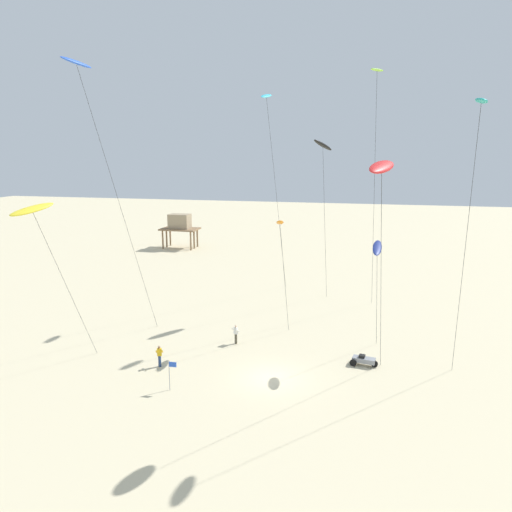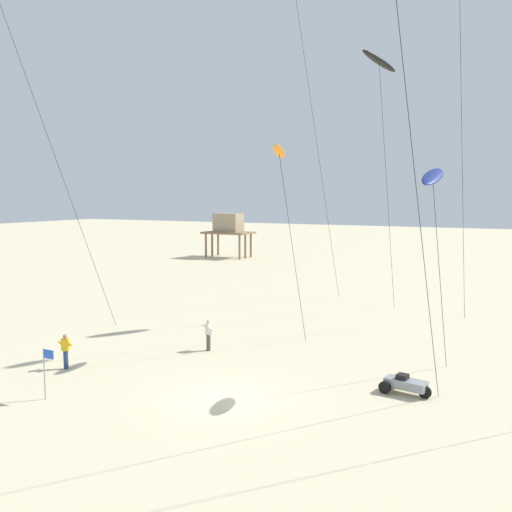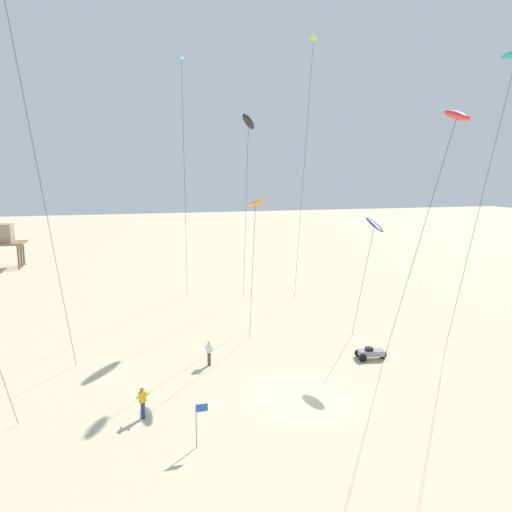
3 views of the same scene
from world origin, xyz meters
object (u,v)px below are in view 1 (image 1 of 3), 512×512
Objects in this scene: kite_black at (323,146)px; kite_blue at (78,68)px; kite_orange at (280,224)px; kite_lime at (377,76)px; kite_flyer_nearest at (160,355)px; kite_red at (382,168)px; marker_flag at (171,370)px; kite_teal at (481,106)px; kite_cyan at (267,101)px; kite_flyer_middle at (236,334)px; beach_buggy at (363,360)px; stilt_house at (180,224)px; kite_yellow at (32,210)px; kite_navy at (377,249)px.

kite_black is 0.78× the size of kite_blue.
kite_lime is at bearing 48.45° from kite_orange.
kite_lime is (7.12, 8.03, 12.39)m from kite_orange.
kite_red is at bearing -8.83° from kite_flyer_nearest.
marker_flag is at bearing -54.06° from kite_flyer_nearest.
kite_cyan is at bearing 133.62° from kite_teal.
kite_red is 6.87m from kite_teal.
kite_flyer_middle reaches higher than beach_buggy.
kite_teal reaches higher than kite_flyer_middle.
stilt_house reaches higher than kite_flyer_middle.
kite_lime reaches higher than kite_cyan.
kite_red is at bearing 3.82° from marker_flag.
kite_red is 21.15m from kite_flyer_nearest.
kite_flyer_middle is (11.04, 9.80, -11.30)m from kite_yellow.
marker_flag is at bearing -118.05° from kite_orange.
kite_orange is 5.12× the size of marker_flag.
kite_yellow is 14.04m from marker_flag.
kite_yellow is 0.55× the size of kite_lime.
kite_lime reaches higher than kite_yellow.
kite_cyan is (-11.03, 19.57, 5.90)m from kite_red.
kite_black is 20.67m from kite_teal.
kite_red is 0.90× the size of kite_black.
kite_lime is at bearing -43.34° from stilt_house.
beach_buggy is at bearing 29.48° from marker_flag.
kite_teal reaches higher than stilt_house.
kite_blue reaches higher than stilt_house.
kite_flyer_nearest is (4.96, 0.34, -20.72)m from kite_blue.
kite_navy is 24.85m from kite_blue.
kite_yellow is at bearing -114.27° from kite_blue.
kite_blue is at bearing -176.04° from kite_flyer_nearest.
kite_flyer_middle is at bearing -159.43° from kite_orange.
kite_teal is (27.61, 4.00, 6.37)m from kite_yellow.
kite_black is 20.42m from kite_flyer_middle.
kite_blue is at bearing -130.39° from kite_black.
beach_buggy is at bearing -9.83° from kite_flyer_middle.
kite_orange is 16.39m from kite_lime.
kite_orange is at bearing -71.68° from kite_cyan.
kite_lime is 30.38m from kite_flyer_nearest.
kite_orange is 5.08× the size of beach_buggy.
kite_lime reaches higher than kite_flyer_nearest.
kite_lime reaches higher than kite_red.
stilt_house is at bearing 124.26° from kite_red.
kite_navy is 0.55× the size of kite_black.
marker_flag is (19.11, -48.26, -2.69)m from stilt_house.
kite_cyan reaches higher than kite_navy.
kite_red is 0.70× the size of kite_blue.
kite_yellow reaches higher than marker_flag.
kite_teal is at bearing -0.29° from kite_flyer_nearest.
marker_flag is at bearing -68.39° from stilt_house.
marker_flag is at bearing -176.18° from kite_red.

